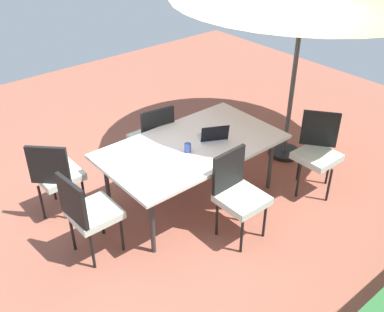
% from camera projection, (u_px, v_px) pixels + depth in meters
% --- Properties ---
extents(ground_plane, '(10.00, 10.00, 0.02)m').
position_uv_depth(ground_plane, '(192.00, 199.00, 5.47)').
color(ground_plane, '#935442').
extents(dining_table, '(2.07, 1.17, 0.77)m').
position_uv_depth(dining_table, '(192.00, 148.00, 5.09)').
color(dining_table, silver).
rests_on(dining_table, ground_plane).
extents(chair_east, '(0.48, 0.47, 0.98)m').
position_uv_depth(chair_east, '(88.00, 211.00, 4.40)').
color(chair_east, silver).
rests_on(chair_east, ground_plane).
extents(chair_south, '(0.48, 0.49, 0.98)m').
position_uv_depth(chair_south, '(153.00, 136.00, 5.66)').
color(chair_south, silver).
rests_on(chair_south, ground_plane).
extents(chair_northwest, '(0.58, 0.58, 0.98)m').
position_uv_depth(chair_northwest, '(317.00, 149.00, 5.38)').
color(chair_northwest, silver).
rests_on(chair_northwest, ground_plane).
extents(chair_north, '(0.46, 0.47, 0.98)m').
position_uv_depth(chair_north, '(238.00, 192.00, 4.66)').
color(chair_north, silver).
rests_on(chair_north, ground_plane).
extents(chair_southeast, '(0.59, 0.59, 0.98)m').
position_uv_depth(chair_southeast, '(56.00, 173.00, 4.95)').
color(chair_southeast, silver).
rests_on(chair_southeast, ground_plane).
extents(laptop, '(0.40, 0.37, 0.21)m').
position_uv_depth(laptop, '(213.00, 136.00, 5.13)').
color(laptop, '#B7B7BC').
rests_on(laptop, dining_table).
extents(cup, '(0.08, 0.08, 0.10)m').
position_uv_depth(cup, '(188.00, 148.00, 4.90)').
color(cup, '#334C99').
rests_on(cup, dining_table).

